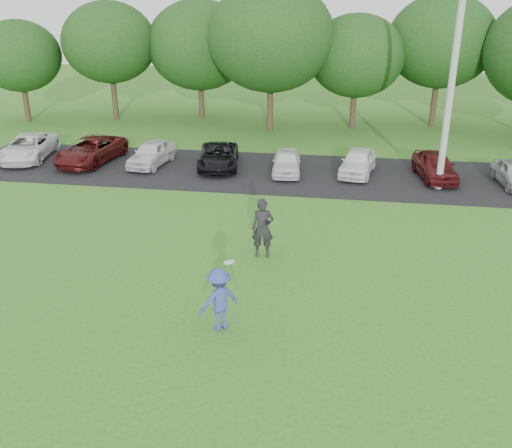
{
  "coord_description": "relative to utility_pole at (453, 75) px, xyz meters",
  "views": [
    {
      "loc": [
        2.58,
        -12.8,
        8.19
      ],
      "look_at": [
        0.0,
        3.5,
        1.3
      ],
      "focal_mm": 40.0,
      "sensor_mm": 36.0,
      "label": 1
    }
  ],
  "objects": [
    {
      "name": "utility_pole",
      "position": [
        0.0,
        0.0,
        0.0
      ],
      "size": [
        0.28,
        0.28,
        9.75
      ],
      "primitive_type": "cylinder",
      "color": "#A9A9A3",
      "rests_on": "ground"
    },
    {
      "name": "parked_cars",
      "position": [
        -8.16,
        1.45,
        -4.25
      ],
      "size": [
        29.21,
        4.74,
        1.24
      ],
      "color": "white",
      "rests_on": "parking_lot"
    },
    {
      "name": "frisbee_player",
      "position": [
        -7.08,
        -12.26,
        -4.02
      ],
      "size": [
        1.24,
        1.2,
        2.09
      ],
      "color": "#364598",
      "rests_on": "ground"
    },
    {
      "name": "tree_row",
      "position": [
        -5.25,
        11.0,
        0.03
      ],
      "size": [
        42.39,
        9.85,
        8.64
      ],
      "color": "#38281C",
      "rests_on": "ground"
    },
    {
      "name": "camera_bystander",
      "position": [
        -6.61,
        -7.83,
        -3.89
      ],
      "size": [
        0.77,
        0.56,
        1.97
      ],
      "color": "black",
      "rests_on": "ground"
    },
    {
      "name": "ground",
      "position": [
        -6.76,
        -11.76,
        -4.88
      ],
      "size": [
        100.0,
        100.0,
        0.0
      ],
      "primitive_type": "plane",
      "color": "#357020",
      "rests_on": "ground"
    },
    {
      "name": "parking_lot",
      "position": [
        -6.76,
        1.24,
        -4.86
      ],
      "size": [
        32.0,
        6.5,
        0.03
      ],
      "primitive_type": "cube",
      "color": "black",
      "rests_on": "ground"
    }
  ]
}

